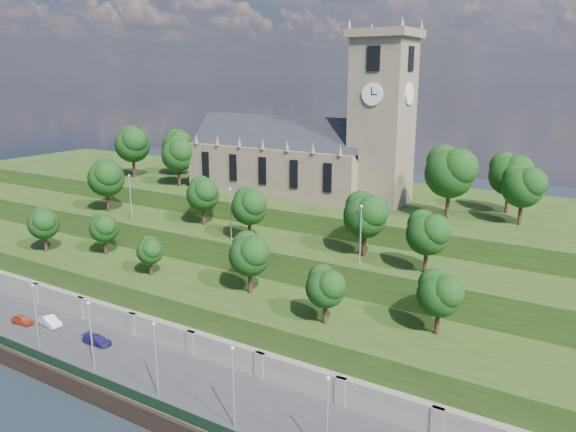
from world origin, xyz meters
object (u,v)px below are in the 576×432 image
Objects in this scene: car_middle at (49,321)px; car_left at (23,320)px; car_right at (97,340)px; church at (307,150)px.

car_left is at bearing 121.72° from car_middle.
car_right is at bearing -83.90° from car_middle.
car_left is (-20.95, -40.33, -19.94)m from church.
car_right is (9.75, -0.24, -0.10)m from car_middle.
car_left is 0.81× the size of car_middle.
church reaches higher than car_middle.
church is 46.86m from car_middle.
car_middle is at bearing 85.18° from car_right.
car_right is (13.30, 1.36, 0.01)m from car_left.
car_middle is (3.55, 1.60, 0.11)m from car_left.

